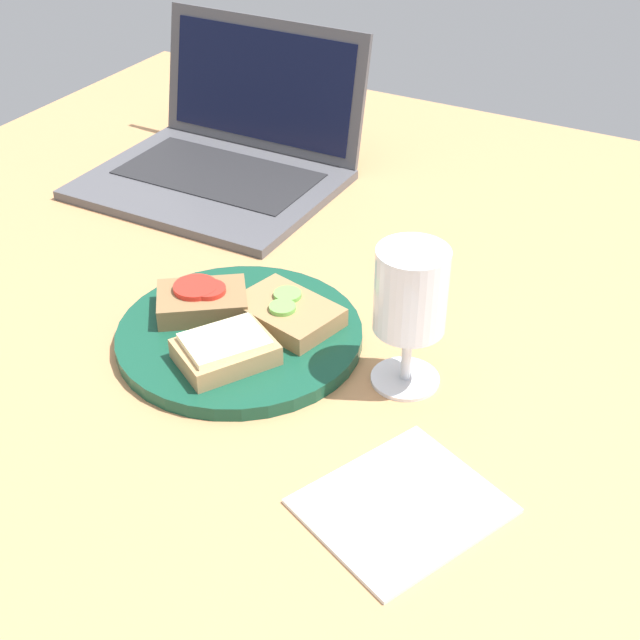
% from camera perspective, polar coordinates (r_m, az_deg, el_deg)
% --- Properties ---
extents(wooden_table, '(1.40, 1.40, 0.03)m').
position_cam_1_polar(wooden_table, '(0.96, -1.57, -1.70)').
color(wooden_table, '#B27F51').
rests_on(wooden_table, ground).
extents(plate, '(0.26, 0.26, 0.02)m').
position_cam_1_polar(plate, '(0.94, -5.16, -0.99)').
color(plate, '#144733').
rests_on(plate, wooden_table).
extents(sandwich_with_tomato, '(0.12, 0.11, 0.03)m').
position_cam_1_polar(sandwich_with_tomato, '(0.96, -7.56, 1.26)').
color(sandwich_with_tomato, brown).
rests_on(sandwich_with_tomato, plate).
extents(sandwich_with_cheese, '(0.11, 0.11, 0.03)m').
position_cam_1_polar(sandwich_with_cheese, '(0.88, -6.07, -1.91)').
color(sandwich_with_cheese, '#A88456').
rests_on(sandwich_with_cheese, plate).
extents(sandwich_with_cucumber, '(0.12, 0.10, 0.03)m').
position_cam_1_polar(sandwich_with_cucumber, '(0.94, -2.05, 0.58)').
color(sandwich_with_cucumber, '#937047').
rests_on(sandwich_with_cucumber, plate).
extents(wine_glass, '(0.07, 0.07, 0.15)m').
position_cam_1_polar(wine_glass, '(0.83, 5.82, 1.56)').
color(wine_glass, white).
rests_on(wine_glass, wooden_table).
extents(laptop, '(0.33, 0.30, 0.19)m').
position_cam_1_polar(laptop, '(1.28, -5.95, 10.71)').
color(laptop, '#4C4C51').
rests_on(laptop, wooden_table).
extents(napkin, '(0.18, 0.19, 0.00)m').
position_cam_1_polar(napkin, '(0.76, 5.27, -11.77)').
color(napkin, white).
rests_on(napkin, wooden_table).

